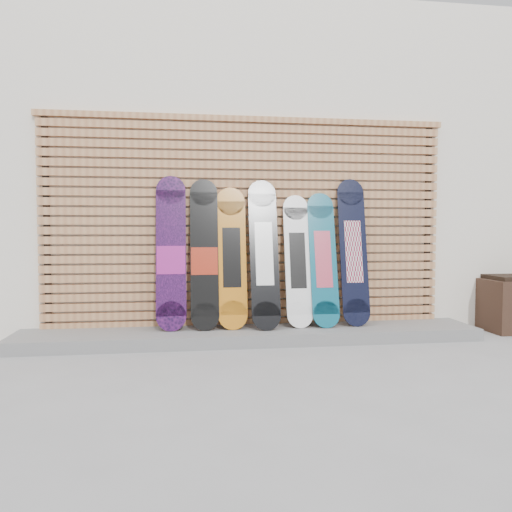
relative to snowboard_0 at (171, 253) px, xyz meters
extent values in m
plane|color=gray|center=(0.94, -0.79, -0.88)|extent=(80.00, 80.00, 0.00)
cube|color=white|center=(1.44, 2.71, 0.92)|extent=(12.00, 5.00, 3.60)
cube|color=slate|center=(0.79, -0.11, -0.82)|extent=(4.60, 0.70, 0.12)
cube|color=#B4774B|center=(0.79, 0.18, -0.74)|extent=(4.20, 0.05, 0.08)
cube|color=#B4774B|center=(0.79, 0.18, -0.64)|extent=(4.20, 0.05, 0.08)
cube|color=#B4774B|center=(0.79, 0.18, -0.55)|extent=(4.20, 0.05, 0.07)
cube|color=#B4774B|center=(0.79, 0.18, -0.45)|extent=(4.20, 0.05, 0.07)
cube|color=#B4774B|center=(0.79, 0.18, -0.35)|extent=(4.20, 0.05, 0.07)
cube|color=#B4774B|center=(0.79, 0.18, -0.26)|extent=(4.20, 0.05, 0.07)
cube|color=#B4774B|center=(0.79, 0.18, -0.16)|extent=(4.20, 0.05, 0.07)
cube|color=#B4774B|center=(0.79, 0.18, -0.06)|extent=(4.20, 0.05, 0.07)
cube|color=#B4774B|center=(0.79, 0.18, 0.03)|extent=(4.20, 0.05, 0.07)
cube|color=#B4774B|center=(0.79, 0.18, 0.13)|extent=(4.20, 0.05, 0.08)
cube|color=#B4774B|center=(0.79, 0.18, 0.23)|extent=(4.20, 0.05, 0.08)
cube|color=#B4774B|center=(0.79, 0.18, 0.33)|extent=(4.20, 0.05, 0.08)
cube|color=#B4774B|center=(0.79, 0.18, 0.42)|extent=(4.20, 0.05, 0.08)
cube|color=#B4774B|center=(0.79, 0.18, 0.52)|extent=(4.20, 0.05, 0.08)
cube|color=#B4774B|center=(0.79, 0.18, 0.62)|extent=(4.20, 0.05, 0.08)
cube|color=#B4774B|center=(0.79, 0.18, 0.71)|extent=(4.20, 0.05, 0.08)
cube|color=#B4774B|center=(0.79, 0.18, 0.81)|extent=(4.20, 0.05, 0.08)
cube|color=#B4774B|center=(0.79, 0.18, 0.91)|extent=(4.20, 0.05, 0.08)
cube|color=#B4774B|center=(0.79, 0.18, 1.00)|extent=(4.20, 0.05, 0.08)
cube|color=#B4774B|center=(0.79, 0.18, 1.10)|extent=(4.20, 0.05, 0.08)
cube|color=#B4774B|center=(0.79, 0.18, 1.20)|extent=(4.20, 0.05, 0.08)
cube|color=#B4774B|center=(0.79, 0.18, 1.30)|extent=(4.20, 0.05, 0.08)
cube|color=black|center=(-1.23, 0.20, 0.24)|extent=(0.06, 0.04, 2.23)
cube|color=black|center=(2.81, 0.20, 0.24)|extent=(0.06, 0.04, 2.23)
cube|color=#B4774B|center=(0.79, 0.18, 1.38)|extent=(4.26, 0.07, 0.06)
cube|color=black|center=(0.00, 0.00, 0.01)|extent=(0.30, 0.25, 1.25)
cylinder|color=black|center=(0.00, -0.11, -0.61)|extent=(0.30, 0.07, 0.30)
cylinder|color=black|center=(0.00, 0.12, 0.64)|extent=(0.30, 0.07, 0.30)
cube|color=#A02084|center=(0.00, -0.01, -0.07)|extent=(0.28, 0.08, 0.28)
cube|color=black|center=(0.33, -0.01, 0.00)|extent=(0.28, 0.26, 1.24)
cylinder|color=black|center=(0.33, -0.13, -0.62)|extent=(0.28, 0.08, 0.28)
cylinder|color=black|center=(0.33, 0.11, 0.62)|extent=(0.28, 0.08, 0.28)
cube|color=maroon|center=(0.33, -0.02, -0.08)|extent=(0.27, 0.08, 0.28)
cube|color=orange|center=(0.61, 0.00, -0.04)|extent=(0.30, 0.25, 1.14)
cylinder|color=orange|center=(0.61, -0.12, -0.61)|extent=(0.30, 0.08, 0.29)
cylinder|color=orange|center=(0.61, 0.11, 0.53)|extent=(0.30, 0.08, 0.29)
cube|color=black|center=(0.61, 0.00, -0.04)|extent=(0.18, 0.15, 0.61)
cube|color=black|center=(0.93, -0.04, 0.00)|extent=(0.29, 0.32, 1.23)
cylinder|color=black|center=(0.93, -0.20, -0.62)|extent=(0.29, 0.09, 0.29)
cylinder|color=black|center=(0.93, 0.11, 0.61)|extent=(0.29, 0.09, 0.29)
cube|color=white|center=(0.93, -0.04, 0.00)|extent=(0.18, 0.18, 0.64)
cube|color=white|center=(1.29, 0.00, -0.08)|extent=(0.27, 0.26, 1.10)
cylinder|color=white|center=(1.29, -0.12, -0.63)|extent=(0.27, 0.08, 0.27)
cylinder|color=white|center=(1.29, 0.11, 0.47)|extent=(0.27, 0.08, 0.27)
cube|color=black|center=(1.29, 0.00, -0.08)|extent=(0.17, 0.15, 0.58)
cube|color=#0B576F|center=(1.56, -0.02, -0.07)|extent=(0.28, 0.28, 1.11)
cylinder|color=#0B576F|center=(1.56, -0.15, -0.62)|extent=(0.28, 0.09, 0.28)
cylinder|color=#0B576F|center=(1.56, 0.11, 0.49)|extent=(0.28, 0.09, 0.28)
cube|color=#D04962|center=(1.56, -0.02, -0.07)|extent=(0.17, 0.16, 0.59)
cube|color=black|center=(1.89, -0.01, 0.01)|extent=(0.29, 0.26, 1.25)
cylinder|color=black|center=(1.89, -0.13, -0.62)|extent=(0.29, 0.08, 0.29)
cylinder|color=black|center=(1.89, 0.11, 0.63)|extent=(0.29, 0.08, 0.29)
cube|color=silver|center=(1.89, -0.01, 0.01)|extent=(0.18, 0.15, 0.65)
camera|label=1|loc=(0.15, -5.03, 0.23)|focal=35.00mm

